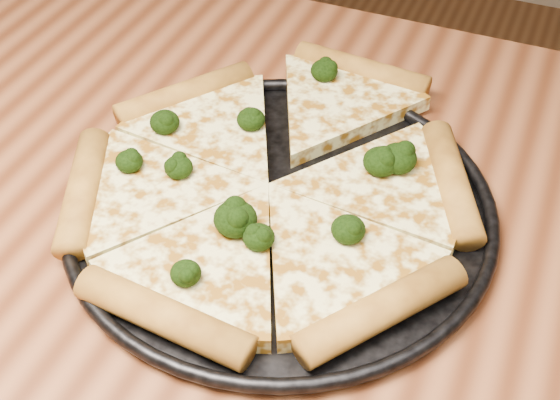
% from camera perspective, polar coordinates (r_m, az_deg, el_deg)
% --- Properties ---
extents(dining_table, '(1.20, 0.90, 0.75)m').
position_cam_1_polar(dining_table, '(0.70, -11.42, -8.86)').
color(dining_table, brown).
rests_on(dining_table, ground).
extents(pizza_pan, '(0.37, 0.37, 0.02)m').
position_cam_1_polar(pizza_pan, '(0.64, -0.00, -0.53)').
color(pizza_pan, black).
rests_on(pizza_pan, dining_table).
extents(pizza, '(0.37, 0.40, 0.03)m').
position_cam_1_polar(pizza, '(0.65, -0.58, 1.42)').
color(pizza, '#FFF59C').
rests_on(pizza, pizza_pan).
extents(broccoli_florets, '(0.24, 0.32, 0.03)m').
position_cam_1_polar(broccoli_florets, '(0.65, -0.13, 2.30)').
color(broccoli_florets, black).
rests_on(broccoli_florets, pizza).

